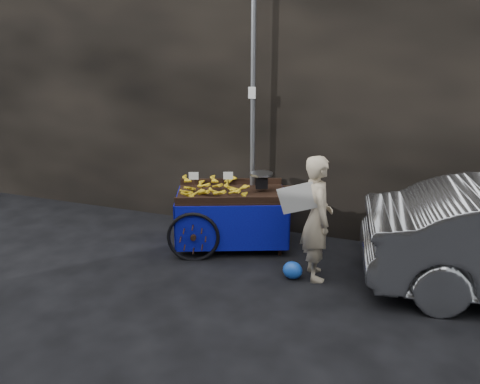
% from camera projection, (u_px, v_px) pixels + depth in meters
% --- Properties ---
extents(ground, '(80.00, 80.00, 0.00)m').
position_uv_depth(ground, '(205.00, 262.00, 7.03)').
color(ground, black).
rests_on(ground, ground).
extents(building_wall, '(13.50, 2.00, 5.00)m').
position_uv_depth(building_wall, '(281.00, 81.00, 8.48)').
color(building_wall, black).
rests_on(building_wall, ground).
extents(street_pole, '(0.12, 0.10, 4.00)m').
position_uv_depth(street_pole, '(253.00, 117.00, 7.49)').
color(street_pole, slate).
rests_on(street_pole, ground).
extents(banana_cart, '(2.58, 1.85, 1.28)m').
position_uv_depth(banana_cart, '(228.00, 198.00, 7.42)').
color(banana_cart, black).
rests_on(banana_cart, ground).
extents(vendor, '(0.86, 0.75, 1.74)m').
position_uv_depth(vendor, '(317.00, 218.00, 6.34)').
color(vendor, tan).
rests_on(vendor, ground).
extents(plastic_bag, '(0.28, 0.22, 0.25)m').
position_uv_depth(plastic_bag, '(293.00, 270.00, 6.50)').
color(plastic_bag, blue).
rests_on(plastic_bag, ground).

